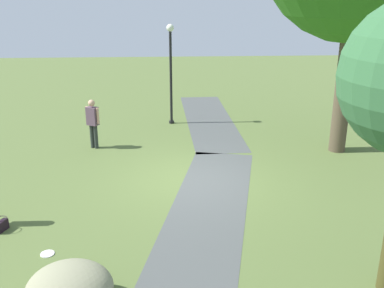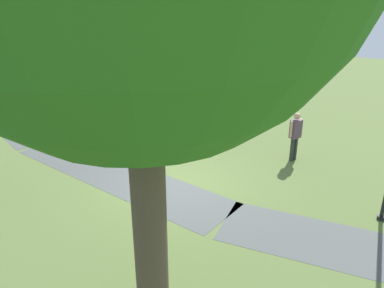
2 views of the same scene
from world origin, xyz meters
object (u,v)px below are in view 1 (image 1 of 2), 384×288
object	(u,v)px
lamp_post	(171,64)
frisbee_on_grass	(47,254)
handbag_on_grass	(2,225)
man_near_boulder	(93,120)

from	to	relation	value
lamp_post	frisbee_on_grass	bearing A→B (deg)	-16.08
lamp_post	frisbee_on_grass	distance (m)	9.78
lamp_post	handbag_on_grass	world-z (taller)	lamp_post
man_near_boulder	frisbee_on_grass	distance (m)	6.43
handbag_on_grass	frisbee_on_grass	distance (m)	1.58
lamp_post	frisbee_on_grass	xyz separation A→B (m)	(9.12, -2.63, -2.34)
man_near_boulder	handbag_on_grass	world-z (taller)	man_near_boulder
frisbee_on_grass	man_near_boulder	bearing A→B (deg)	179.96
lamp_post	man_near_boulder	size ratio (longest dim) A/B	2.31
man_near_boulder	frisbee_on_grass	bearing A→B (deg)	-0.04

